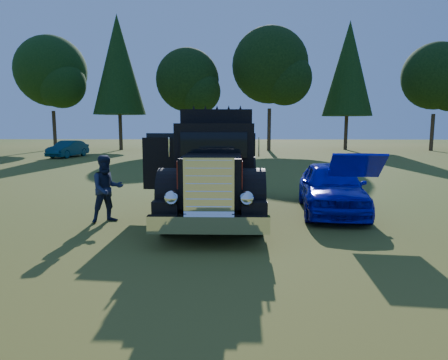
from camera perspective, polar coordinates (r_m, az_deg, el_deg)
ground at (r=10.31m, az=-1.62°, el=-6.50°), size 120.00×120.00×0.00m
treeline at (r=37.60m, az=0.27°, el=15.84°), size 72.10×24.04×13.84m
diamond_t_truck at (r=11.32m, az=-1.21°, el=1.39°), size 3.38×7.16×3.00m
hotrod_coupe at (r=12.15m, az=15.12°, el=-0.96°), size 2.22×4.54×1.89m
spectator_near at (r=12.03m, az=-7.88°, el=-0.51°), size 0.52×0.67×1.64m
spectator_far at (r=10.95m, az=-16.37°, el=-1.22°), size 1.09×1.05×1.78m
distant_teal_car at (r=33.97m, az=-21.42°, el=4.15°), size 2.10×4.15×1.31m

